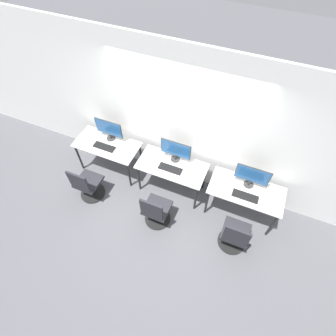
% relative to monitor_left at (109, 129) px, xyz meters
% --- Properties ---
extents(ground_plane, '(20.00, 20.00, 0.00)m').
position_rel_monitor_left_xyz_m(ground_plane, '(1.36, -0.47, -0.99)').
color(ground_plane, '#4C4C51').
extents(wall_back, '(12.00, 0.05, 2.80)m').
position_rel_monitor_left_xyz_m(wall_back, '(1.36, 0.26, 0.41)').
color(wall_back, silver).
rests_on(wall_back, ground_plane).
extents(desk_left, '(1.25, 0.61, 0.73)m').
position_rel_monitor_left_xyz_m(desk_left, '(0.00, -0.17, -0.33)').
color(desk_left, silver).
rests_on(desk_left, ground_plane).
extents(monitor_left, '(0.56, 0.17, 0.45)m').
position_rel_monitor_left_xyz_m(monitor_left, '(0.00, 0.00, 0.00)').
color(monitor_left, '#2D2D2D').
rests_on(monitor_left, desk_left).
extents(keyboard_left, '(0.43, 0.15, 0.02)m').
position_rel_monitor_left_xyz_m(keyboard_left, '(0.00, -0.25, -0.24)').
color(keyboard_left, black).
rests_on(keyboard_left, desk_left).
extents(mouse_left, '(0.06, 0.09, 0.03)m').
position_rel_monitor_left_xyz_m(mouse_left, '(0.27, -0.22, -0.24)').
color(mouse_left, silver).
rests_on(mouse_left, desk_left).
extents(office_chair_left, '(0.48, 0.48, 0.88)m').
position_rel_monitor_left_xyz_m(office_chair_left, '(-0.03, -0.95, -0.63)').
color(office_chair_left, black).
rests_on(office_chair_left, ground_plane).
extents(desk_center, '(1.25, 0.61, 0.73)m').
position_rel_monitor_left_xyz_m(desk_center, '(1.36, -0.17, -0.33)').
color(desk_center, silver).
rests_on(desk_center, ground_plane).
extents(monitor_center, '(0.56, 0.17, 0.45)m').
position_rel_monitor_left_xyz_m(monitor_center, '(1.36, -0.00, 0.00)').
color(monitor_center, '#2D2D2D').
rests_on(monitor_center, desk_center).
extents(keyboard_center, '(0.43, 0.15, 0.02)m').
position_rel_monitor_left_xyz_m(keyboard_center, '(1.36, -0.25, -0.24)').
color(keyboard_center, black).
rests_on(keyboard_center, desk_center).
extents(mouse_center, '(0.06, 0.09, 0.03)m').
position_rel_monitor_left_xyz_m(mouse_center, '(1.67, -0.26, -0.24)').
color(mouse_center, silver).
rests_on(mouse_center, desk_center).
extents(office_chair_center, '(0.48, 0.48, 0.88)m').
position_rel_monitor_left_xyz_m(office_chair_center, '(1.38, -0.95, -0.63)').
color(office_chair_center, black).
rests_on(office_chair_center, ground_plane).
extents(desk_right, '(1.25, 0.61, 0.73)m').
position_rel_monitor_left_xyz_m(desk_right, '(2.73, -0.17, -0.33)').
color(desk_right, silver).
rests_on(desk_right, ground_plane).
extents(monitor_right, '(0.56, 0.17, 0.45)m').
position_rel_monitor_left_xyz_m(monitor_right, '(2.73, -0.04, 0.00)').
color(monitor_right, '#2D2D2D').
rests_on(monitor_right, desk_right).
extents(keyboard_right, '(0.43, 0.15, 0.02)m').
position_rel_monitor_left_xyz_m(keyboard_right, '(2.73, -0.30, -0.24)').
color(keyboard_right, black).
rests_on(keyboard_right, desk_right).
extents(mouse_right, '(0.06, 0.09, 0.03)m').
position_rel_monitor_left_xyz_m(mouse_right, '(3.01, -0.30, -0.24)').
color(mouse_right, silver).
rests_on(mouse_right, desk_right).
extents(office_chair_right, '(0.48, 0.48, 0.88)m').
position_rel_monitor_left_xyz_m(office_chair_right, '(2.76, -0.86, -0.63)').
color(office_chair_right, black).
rests_on(office_chair_right, ground_plane).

